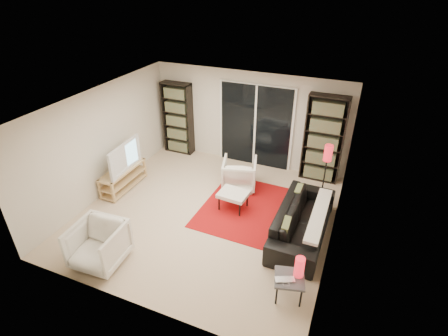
# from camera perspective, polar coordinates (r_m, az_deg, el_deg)

# --- Properties ---
(floor) EXTENTS (5.00, 5.00, 0.00)m
(floor) POSITION_cam_1_polar(r_m,az_deg,el_deg) (7.44, -2.69, -7.39)
(floor) COLOR beige
(floor) RESTS_ON ground
(wall_back) EXTENTS (5.00, 0.02, 2.40)m
(wall_back) POSITION_cam_1_polar(r_m,az_deg,el_deg) (8.88, 4.03, 7.99)
(wall_back) COLOR beige
(wall_back) RESTS_ON ground
(wall_front) EXTENTS (5.00, 0.02, 2.40)m
(wall_front) POSITION_cam_1_polar(r_m,az_deg,el_deg) (5.06, -15.36, -12.17)
(wall_front) COLOR beige
(wall_front) RESTS_ON ground
(wall_left) EXTENTS (0.02, 5.00, 2.40)m
(wall_left) POSITION_cam_1_polar(r_m,az_deg,el_deg) (8.07, -19.23, 4.01)
(wall_left) COLOR beige
(wall_left) RESTS_ON ground
(wall_right) EXTENTS (0.02, 5.00, 2.40)m
(wall_right) POSITION_cam_1_polar(r_m,az_deg,el_deg) (6.26, 18.28, -3.64)
(wall_right) COLOR beige
(wall_right) RESTS_ON ground
(ceiling) EXTENTS (5.00, 5.00, 0.02)m
(ceiling) POSITION_cam_1_polar(r_m,az_deg,el_deg) (6.28, -3.21, 10.30)
(ceiling) COLOR white
(ceiling) RESTS_ON wall_back
(sliding_door) EXTENTS (1.92, 0.08, 2.16)m
(sliding_door) POSITION_cam_1_polar(r_m,az_deg,el_deg) (8.84, 5.15, 6.80)
(sliding_door) COLOR white
(sliding_door) RESTS_ON ground
(bookshelf_left) EXTENTS (0.80, 0.30, 1.95)m
(bookshelf_left) POSITION_cam_1_polar(r_m,az_deg,el_deg) (9.57, -7.55, 8.02)
(bookshelf_left) COLOR black
(bookshelf_left) RESTS_ON ground
(bookshelf_right) EXTENTS (0.90, 0.30, 2.10)m
(bookshelf_right) POSITION_cam_1_polar(r_m,az_deg,el_deg) (8.42, 15.94, 4.50)
(bookshelf_right) COLOR black
(bookshelf_right) RESTS_ON ground
(tv_stand) EXTENTS (0.41, 1.29, 0.50)m
(tv_stand) POSITION_cam_1_polar(r_m,az_deg,el_deg) (8.44, -16.09, -1.54)
(tv_stand) COLOR #D4B57A
(tv_stand) RESTS_ON floor
(tv) EXTENTS (0.22, 1.16, 0.66)m
(tv) POSITION_cam_1_polar(r_m,az_deg,el_deg) (8.16, -16.53, 1.84)
(tv) COLOR black
(tv) RESTS_ON tv_stand
(rug) EXTENTS (1.69, 2.26, 0.01)m
(rug) POSITION_cam_1_polar(r_m,az_deg,el_deg) (7.62, 3.12, -6.33)
(rug) COLOR #A40D0E
(rug) RESTS_ON floor
(sofa) EXTENTS (0.91, 2.26, 0.66)m
(sofa) POSITION_cam_1_polar(r_m,az_deg,el_deg) (6.87, 12.75, -8.38)
(sofa) COLOR black
(sofa) RESTS_ON floor
(armchair_back) EXTENTS (0.94, 0.96, 0.71)m
(armchair_back) POSITION_cam_1_polar(r_m,az_deg,el_deg) (8.10, 2.53, -0.92)
(armchair_back) COLOR silver
(armchair_back) RESTS_ON floor
(armchair_front) EXTENTS (0.88, 0.90, 0.78)m
(armchair_front) POSITION_cam_1_polar(r_m,az_deg,el_deg) (6.48, -19.82, -11.71)
(armchair_front) COLOR silver
(armchair_front) RESTS_ON floor
(ottoman) EXTENTS (0.63, 0.53, 0.40)m
(ottoman) POSITION_cam_1_polar(r_m,az_deg,el_deg) (7.38, 1.54, -4.38)
(ottoman) COLOR silver
(ottoman) RESTS_ON floor
(side_table) EXTENTS (0.55, 0.55, 0.40)m
(side_table) POSITION_cam_1_polar(r_m,az_deg,el_deg) (5.70, 10.62, -17.48)
(side_table) COLOR #46464B
(side_table) RESTS_ON floor
(laptop) EXTENTS (0.35, 0.30, 0.02)m
(laptop) POSITION_cam_1_polar(r_m,az_deg,el_deg) (5.58, 9.98, -17.83)
(laptop) COLOR silver
(laptop) RESTS_ON side_table
(table_lamp) EXTENTS (0.15, 0.15, 0.34)m
(table_lamp) POSITION_cam_1_polar(r_m,az_deg,el_deg) (5.61, 12.22, -15.50)
(table_lamp) COLOR red
(table_lamp) RESTS_ON side_table
(floor_lamp) EXTENTS (0.20, 0.20, 1.31)m
(floor_lamp) POSITION_cam_1_polar(r_m,az_deg,el_deg) (7.70, 16.50, 1.42)
(floor_lamp) COLOR black
(floor_lamp) RESTS_ON floor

